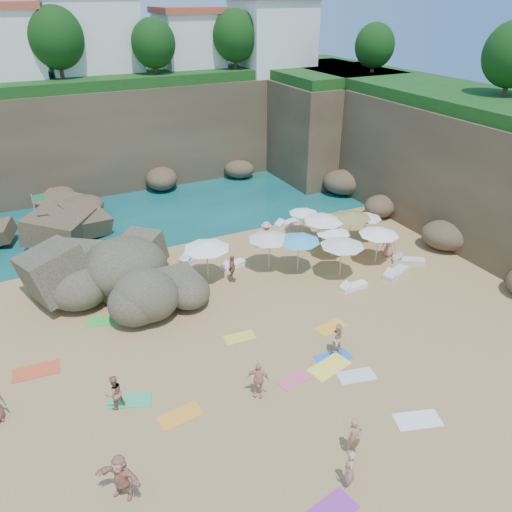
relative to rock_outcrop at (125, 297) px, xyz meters
name	(u,v)px	position (x,y,z in m)	size (l,w,h in m)	color
ground	(247,326)	(4.78, -5.28, 0.00)	(120.00, 120.00, 0.00)	tan
seawater	(114,162)	(4.78, 24.72, 0.00)	(120.00, 120.00, 0.00)	#0C4751
cliff_back	(143,130)	(6.78, 19.72, 4.00)	(44.00, 8.00, 8.00)	brown
cliff_right	(433,155)	(23.78, 2.72, 4.00)	(8.00, 30.00, 8.00)	brown
cliff_corner	(321,124)	(21.78, 14.72, 4.00)	(10.00, 12.00, 8.00)	brown
clifftop_buildings	(143,38)	(7.75, 20.52, 11.24)	(28.48, 9.48, 7.00)	white
clifftop_trees	(190,43)	(9.56, 14.24, 11.26)	(35.60, 23.82, 4.40)	#11380F
rock_outcrop	(125,297)	(0.00, 0.00, 0.00)	(7.19, 5.39, 2.87)	#685E47
flag_pole	(38,215)	(-3.19, 7.80, 2.43)	(0.74, 0.16, 3.82)	silver
parasol_0	(324,218)	(12.63, 0.02, 2.17)	(2.50, 2.50, 2.37)	silver
parasol_1	(269,236)	(8.43, -0.70, 2.15)	(2.48, 2.48, 2.34)	silver
parasol_2	(333,231)	(12.56, -1.12, 1.81)	(2.08, 2.08, 1.97)	silver
parasol_3	(366,216)	(15.82, -0.07, 1.77)	(2.04, 2.04, 1.93)	silver
parasol_4	(304,211)	(12.71, 2.55, 1.70)	(1.96, 1.96, 1.85)	silver
parasol_5	(207,245)	(4.70, -0.36, 2.25)	(2.59, 2.59, 2.45)	silver
parasol_6	(351,215)	(14.47, -0.28, 2.20)	(2.53, 2.53, 2.39)	silver
parasol_7	(342,243)	(11.67, -3.30, 2.17)	(2.50, 2.50, 2.36)	silver
parasol_8	(320,216)	(13.04, 1.05, 1.82)	(2.10, 2.10, 1.99)	silver
parasol_9	(379,232)	(14.60, -2.87, 2.06)	(2.37, 2.37, 2.24)	silver
parasol_10	(299,238)	(9.82, -1.66, 2.14)	(2.47, 2.47, 2.34)	silver
lounger_0	(195,257)	(4.89, 2.33, 0.16)	(2.03, 0.68, 0.32)	white
lounger_1	(233,265)	(6.65, 0.49, 0.12)	(1.57, 0.52, 0.24)	white
lounger_2	(287,224)	(12.46, 4.27, 0.14)	(1.84, 0.61, 0.29)	white
lounger_3	(396,273)	(14.66, -4.66, 0.15)	(1.92, 0.64, 0.30)	silver
lounger_4	(409,261)	(16.37, -3.80, 0.15)	(1.88, 0.63, 0.29)	silver
lounger_5	(354,287)	(11.60, -4.75, 0.13)	(1.62, 0.54, 0.25)	white
towel_2	(180,416)	(-0.07, -9.48, 0.01)	(1.68, 0.84, 0.03)	orange
towel_3	(130,400)	(-1.62, -7.79, 0.01)	(1.68, 0.84, 0.03)	#33B466
towel_4	(240,337)	(4.07, -5.99, 0.01)	(1.48, 0.74, 0.03)	yellow
towel_5	(356,376)	(7.42, -10.66, 0.01)	(1.61, 0.81, 0.03)	silver
towel_6	(329,512)	(2.82, -15.46, 0.02)	(1.85, 0.93, 0.03)	purple
towel_7	(36,371)	(-4.84, -4.24, 0.02)	(1.93, 0.97, 0.03)	#D84C26
towel_8	(333,357)	(7.23, -9.18, 0.01)	(1.62, 0.81, 0.03)	blue
towel_9	(295,380)	(4.93, -9.68, 0.01)	(1.46, 0.73, 0.03)	#E0576E
towel_10	(331,327)	(8.43, -7.25, 0.01)	(1.60, 0.80, 0.03)	#FFA228
towel_11	(105,321)	(-1.42, -1.77, 0.02)	(1.75, 0.88, 0.03)	green
towel_12	(329,367)	(6.71, -9.66, 0.02)	(1.92, 0.96, 0.03)	#FFFA43
towel_13	(418,420)	(8.03, -13.75, 0.02)	(1.77, 0.88, 0.03)	white
person_stand_1	(114,393)	(-2.18, -7.91, 0.75)	(0.73, 0.57, 1.51)	#A86754
person_stand_2	(266,235)	(9.52, 1.77, 0.92)	(1.19, 0.49, 1.85)	#E1A780
person_stand_3	(232,269)	(5.92, -1.01, 0.80)	(0.94, 0.39, 1.61)	#886144
person_stand_4	(389,244)	(15.80, -2.57, 0.84)	(0.82, 0.45, 1.68)	tan
person_stand_5	(135,240)	(1.91, 4.94, 0.83)	(1.54, 0.44, 1.66)	#A88054
person_stand_6	(349,470)	(3.90, -14.91, 0.77)	(0.56, 0.37, 1.55)	tan
person_lie_1	(258,392)	(3.13, -9.82, 0.20)	(0.95, 1.62, 0.39)	#EC9D86
person_lie_3	(123,491)	(-2.84, -11.96, 0.23)	(1.61, 1.74, 0.46)	tan
person_lie_4	(352,449)	(4.86, -13.87, 0.18)	(0.55, 1.52, 0.36)	#A77953
person_lie_5	(338,349)	(7.55, -9.07, 0.29)	(0.75, 1.55, 0.59)	tan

